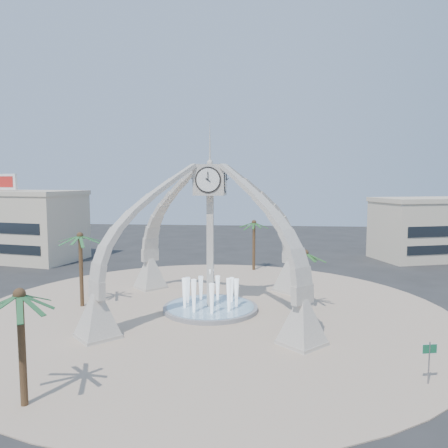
# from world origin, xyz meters

# --- Properties ---
(ground) EXTENTS (140.00, 140.00, 0.00)m
(ground) POSITION_xyz_m (0.00, 0.00, 0.00)
(ground) COLOR #282828
(ground) RESTS_ON ground
(plaza) EXTENTS (40.00, 40.00, 0.06)m
(plaza) POSITION_xyz_m (0.00, 0.00, 0.03)
(plaza) COLOR tan
(plaza) RESTS_ON ground
(clock_tower) EXTENTS (17.94, 17.94, 16.30)m
(clock_tower) POSITION_xyz_m (-0.00, -0.00, 6.49)
(clock_tower) COLOR beige
(clock_tower) RESTS_ON ground
(fountain) EXTENTS (8.00, 8.00, 3.62)m
(fountain) POSITION_xyz_m (0.00, 0.00, 0.29)
(fountain) COLOR gray
(fountain) RESTS_ON ground
(building_nw) EXTENTS (23.75, 13.73, 11.90)m
(building_nw) POSITION_xyz_m (-32.00, 22.00, 4.83)
(building_nw) COLOR beige
(building_nw) RESTS_ON ground
(building_ne) EXTENTS (21.87, 14.17, 8.60)m
(building_ne) POSITION_xyz_m (30.00, 28.00, 4.31)
(building_ne) COLOR beige
(building_ne) RESTS_ON ground
(palm_east) EXTENTS (4.26, 4.26, 5.62)m
(palm_east) POSITION_xyz_m (7.92, 0.83, 4.89)
(palm_east) COLOR brown
(palm_east) RESTS_ON ground
(palm_west) EXTENTS (4.41, 4.41, 6.95)m
(palm_west) POSITION_xyz_m (-11.34, 0.21, 6.16)
(palm_west) COLOR brown
(palm_west) RESTS_ON ground
(palm_north) EXTENTS (4.03, 4.03, 6.60)m
(palm_north) POSITION_xyz_m (3.20, 17.14, 5.81)
(palm_north) COLOR brown
(palm_north) RESTS_ON ground
(palm_south) EXTENTS (4.58, 4.58, 6.31)m
(palm_south) POSITION_xyz_m (-7.13, -16.37, 5.52)
(palm_south) COLOR brown
(palm_south) RESTS_ON ground
(street_sign) EXTENTS (0.87, 0.23, 2.41)m
(street_sign) POSITION_xyz_m (13.40, -12.21, 1.72)
(street_sign) COLOR slate
(street_sign) RESTS_ON ground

